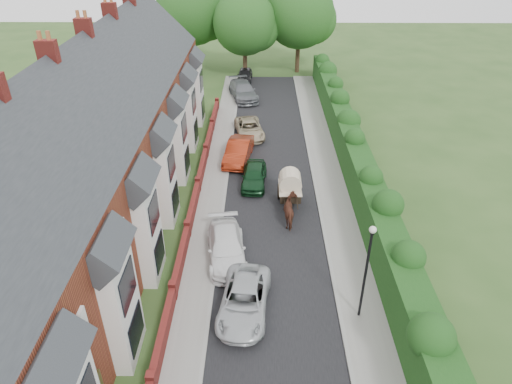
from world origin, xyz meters
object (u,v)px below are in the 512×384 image
car_green (254,176)px  car_white (226,247)px  horse_cart (290,185)px  car_silver_b (244,300)px  car_grey (243,91)px  lamppost (367,262)px  car_black (245,75)px  car_red (239,151)px  horse (292,211)px  car_beige (249,129)px

car_green → car_white: bearing=-96.3°
car_green → horse_cart: bearing=-42.3°
car_silver_b → car_grey: (-1.06, 28.67, 0.14)m
lamppost → horse_cart: bearing=105.8°
car_white → car_black: (0.01, 30.43, -0.04)m
lamppost → car_grey: 29.80m
car_red → horse: (3.53, -8.16, 0.10)m
car_red → car_beige: bearing=89.6°
car_beige → car_silver_b: bearing=-99.1°
car_green → horse: horse is taller
horse_cart → car_red: bearing=120.8°
car_beige → horse: (2.82, -12.62, 0.24)m
car_red → car_black: 19.01m
car_grey → horse_cart: horse_cart is taller
car_silver_b → car_white: car_white is taller
car_white → car_green: size_ratio=1.23×
horse → horse_cart: bearing=-94.9°
car_silver_b → car_grey: size_ratio=0.86×
car_beige → car_black: 14.57m
car_beige → car_black: (-0.84, 14.55, 0.03)m
car_beige → horse_cart: 10.79m
car_beige → lamppost: bearing=-84.3°
car_red → horse: 8.89m
lamppost → car_green: lamppost is taller
car_beige → car_grey: bearing=85.5°
car_grey → car_black: size_ratio=1.42×
car_grey → horse_cart: (3.65, -19.34, 0.55)m
car_green → horse_cart: size_ratio=1.22×
car_silver_b → car_red: size_ratio=1.01×
car_silver_b → car_white: 3.99m
car_silver_b → car_red: 15.29m
car_silver_b → car_green: (0.29, 11.70, 0.02)m
lamppost → car_silver_b: bearing=176.5°
car_grey → car_black: 5.60m
car_silver_b → car_grey: 28.69m
lamppost → car_silver_b: lamppost is taller
car_green → car_silver_b: bearing=-87.9°
car_beige → horse: 12.94m
car_white → car_beige: car_white is taller
car_grey → horse: horse is taller
car_green → car_red: 3.76m
car_beige → car_green: bearing=-96.1°
car_green → car_red: car_red is taller
car_green → car_grey: (-1.35, 16.97, 0.12)m
car_silver_b → car_black: car_black is taller
lamppost → horse_cart: size_ratio=1.58×
car_beige → horse: size_ratio=2.22×
car_silver_b → horse_cart: (2.59, 9.34, 0.69)m
car_silver_b → car_beige: 19.73m
car_grey → horse: size_ratio=2.67×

